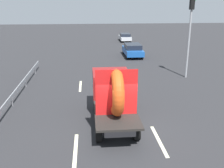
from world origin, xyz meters
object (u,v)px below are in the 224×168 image
(flatbed_truck, at_px, (113,91))
(distant_sedan, at_px, (133,50))
(oncoming_car, at_px, (125,37))
(traffic_light, at_px, (190,27))

(flatbed_truck, xyz_separation_m, distant_sedan, (3.73, 15.83, -0.79))
(oncoming_car, bearing_deg, distant_sedan, -93.64)
(flatbed_truck, relative_size, distant_sedan, 1.27)
(flatbed_truck, relative_size, oncoming_car, 1.51)
(traffic_light, height_order, oncoming_car, traffic_light)
(distant_sedan, bearing_deg, oncoming_car, 86.36)
(traffic_light, bearing_deg, flatbed_truck, -133.05)
(flatbed_truck, distance_m, oncoming_car, 27.62)
(distant_sedan, xyz_separation_m, traffic_light, (2.98, -8.63, 3.29))
(distant_sedan, distance_m, oncoming_car, 11.44)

